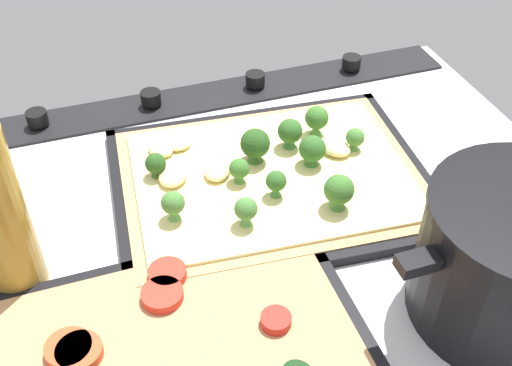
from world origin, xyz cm
name	(u,v)px	position (x,y,z in cm)	size (l,w,h in cm)	color
ground_plane	(272,244)	(0.00, 0.00, -1.50)	(76.26, 64.41, 3.00)	silver
stove_control_panel	(205,95)	(0.00, -28.70, 0.56)	(73.21, 7.00, 2.60)	black
baking_tray_front	(271,183)	(-2.65, -7.79, 0.36)	(39.01, 31.23, 1.30)	black
broccoli_pizza	(270,173)	(-2.55, -7.97, 1.77)	(36.44, 28.66, 5.79)	tan
baking_tray_back	(172,364)	(14.08, 12.70, 0.37)	(36.26, 25.55, 1.30)	black
veggie_pizza_back	(168,359)	(14.37, 12.61, 1.09)	(33.85, 23.13, 1.90)	tan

